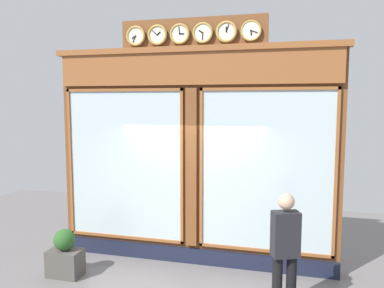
{
  "coord_description": "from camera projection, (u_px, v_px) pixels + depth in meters",
  "views": [
    {
      "loc": [
        -1.69,
        6.47,
        2.91
      ],
      "look_at": [
        0.0,
        0.0,
        2.17
      ],
      "focal_mm": 35.85,
      "sensor_mm": 36.0,
      "label": 1
    }
  ],
  "objects": [
    {
      "name": "pedestrian",
      "position": [
        285.0,
        248.0,
        5.2
      ],
      "size": [
        0.42,
        0.34,
        1.69
      ],
      "color": "black",
      "rests_on": "ground_plane"
    },
    {
      "name": "planter_box",
      "position": [
        65.0,
        263.0,
        6.42
      ],
      "size": [
        0.56,
        0.36,
        0.45
      ],
      "primitive_type": "cube",
      "color": "#4C4742",
      "rests_on": "ground_plane"
    },
    {
      "name": "planter_shrub",
      "position": [
        64.0,
        240.0,
        6.37
      ],
      "size": [
        0.36,
        0.36,
        0.36
      ],
      "primitive_type": "sphere",
      "color": "#285623",
      "rests_on": "planter_box"
    },
    {
      "name": "shop_facade",
      "position": [
        194.0,
        155.0,
        6.87
      ],
      "size": [
        5.15,
        0.42,
        4.33
      ],
      "color": "brown",
      "rests_on": "ground_plane"
    }
  ]
}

